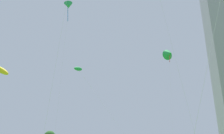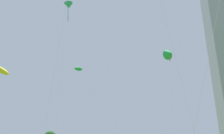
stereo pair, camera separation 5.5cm
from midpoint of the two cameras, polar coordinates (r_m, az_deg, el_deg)
kite_flying_2 at (r=52.06m, az=14.03°, el=3.17°), size 3.02×8.37×22.09m
kite_flying_3 at (r=32.84m, az=-25.57°, el=-0.75°), size 2.68×7.04×11.79m
kite_flying_4 at (r=42.44m, az=-8.23°, el=-0.47°), size 11.18×2.84×15.59m
kite_flying_5 at (r=49.22m, az=-10.60°, el=14.63°), size 5.45×9.11×29.69m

